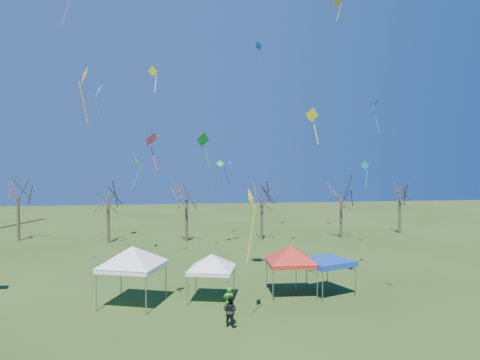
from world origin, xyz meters
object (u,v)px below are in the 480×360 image
object	(u,v)px
tree_1	(108,189)
tree_5	(400,187)
tree_4	(341,185)
tent_blue	(325,262)
person_dark	(230,311)
tree_2	(186,184)
tree_0	(18,182)
tent_white_west	(132,250)
tree_3	(262,186)
person_green	(229,302)
tent_white_mid	(212,257)
tent_red	(291,249)

from	to	relation	value
tree_1	tree_5	size ratio (longest dim) A/B	1.01
tree_4	tent_blue	size ratio (longest dim) A/B	2.12
tree_1	person_dark	distance (m)	28.09
tree_2	tree_4	world-z (taller)	tree_2
tree_0	tent_white_west	distance (m)	28.53
tree_1	tree_3	size ratio (longest dim) A/B	0.95
tree_0	person_green	distance (m)	34.30
tree_2	person_dark	xyz separation A→B (m)	(1.74, -25.45, -5.48)
person_dark	tree_4	bearing A→B (deg)	-88.98
tree_5	tent_white_mid	world-z (taller)	tree_5
tree_0	tree_4	world-z (taller)	tree_0
tree_1	person_green	xyz separation A→B (m)	(10.25, -24.30, -4.96)
tree_1	person_dark	size ratio (longest dim) A/B	4.63
tree_0	tent_red	size ratio (longest dim) A/B	2.02
tree_1	tree_5	xyz separation A→B (m)	(34.49, 1.42, -0.06)
tree_2	tent_white_mid	bearing A→B (deg)	-86.92
tree_0	tent_white_mid	world-z (taller)	tree_0
tree_1	tree_4	bearing A→B (deg)	-1.42
tree_3	tree_5	xyz separation A→B (m)	(17.69, 2.02, -0.35)
tree_1	person_dark	xyz separation A→B (m)	(10.14, -25.72, -4.98)
tent_white_mid	tent_blue	world-z (taller)	tent_white_mid
tree_4	tree_1	bearing A→B (deg)	178.58
tree_2	tent_white_west	size ratio (longest dim) A/B	1.88
tree_1	tent_white_west	xyz separation A→B (m)	(4.76, -21.42, -2.51)
tree_1	tent_blue	bearing A→B (deg)	-51.21
tent_white_west	person_green	bearing A→B (deg)	-27.66
person_green	tent_red	bearing A→B (deg)	-145.31
tree_3	tent_white_mid	world-z (taller)	tree_3
tree_1	tree_4	size ratio (longest dim) A/B	0.96
tree_2	tent_blue	distance (m)	22.90
person_green	tree_1	bearing A→B (deg)	-69.75
tree_1	tree_5	distance (m)	34.52
tent_white_mid	tent_red	bearing A→B (deg)	3.98
tent_blue	person_green	bearing A→B (deg)	-154.42
tree_4	tree_5	size ratio (longest dim) A/B	1.06
tent_white_west	tent_blue	distance (m)	12.26
tree_4	tent_red	distance (m)	23.48
tent_red	tree_4	bearing A→B (deg)	60.58
tree_1	tent_white_west	distance (m)	22.09
tent_white_west	tent_red	size ratio (longest dim) A/B	1.04
tree_3	tent_blue	xyz separation A→B (m)	(0.15, -20.49, -3.99)
tent_red	tent_white_mid	bearing A→B (deg)	-176.02
tree_5	person_dark	bearing A→B (deg)	-131.90
tent_blue	tree_1	bearing A→B (deg)	128.79
tree_3	person_green	world-z (taller)	tree_3
tree_2	tent_white_west	distance (m)	21.67
tree_2	tent_white_west	xyz separation A→B (m)	(-3.64, -21.15, -3.00)
tent_white_mid	person_green	xyz separation A→B (m)	(0.72, -3.02, -1.86)
tent_white_mid	tent_red	size ratio (longest dim) A/B	0.88
tree_3	person_dark	distance (m)	26.51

